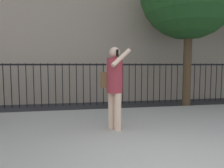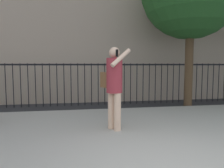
# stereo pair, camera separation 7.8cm
# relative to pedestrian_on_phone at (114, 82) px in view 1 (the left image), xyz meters

# --- Properties ---
(sidewalk) EXTENTS (28.00, 4.40, 0.15)m
(sidewalk) POSITION_rel_pedestrian_on_phone_xyz_m (0.44, -0.01, -1.10)
(sidewalk) COLOR #9E9B93
(sidewalk) RESTS_ON ground
(iron_fence) EXTENTS (12.03, 0.04, 1.60)m
(iron_fence) POSITION_rel_pedestrian_on_phone_xyz_m (0.44, 3.69, -0.16)
(iron_fence) COLOR black
(iron_fence) RESTS_ON ground
(pedestrian_on_phone) EXTENTS (0.61, 0.73, 1.76)m
(pedestrian_on_phone) POSITION_rel_pedestrian_on_phone_xyz_m (0.00, 0.00, 0.00)
(pedestrian_on_phone) COLOR beige
(pedestrian_on_phone) RESTS_ON sidewalk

